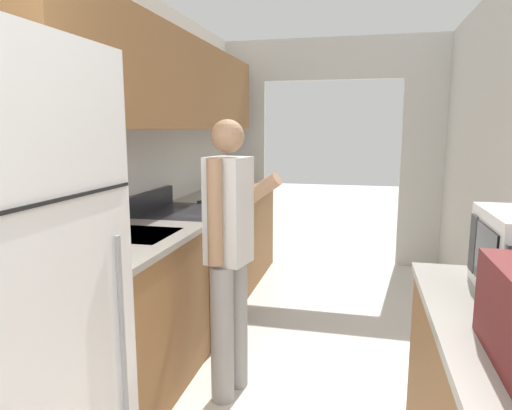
{
  "coord_description": "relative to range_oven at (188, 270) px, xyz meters",
  "views": [
    {
      "loc": [
        0.36,
        -0.56,
        1.52
      ],
      "look_at": [
        -0.3,
        2.26,
        1.04
      ],
      "focal_mm": 32.0,
      "sensor_mm": 36.0,
      "label": 1
    }
  ],
  "objects": [
    {
      "name": "person",
      "position": [
        0.55,
        -0.77,
        0.37
      ],
      "size": [
        0.51,
        0.42,
        1.57
      ],
      "rotation": [
        0.0,
        0.0,
        1.36
      ],
      "color": "#9E9E9E",
      "rests_on": "ground_plane"
    },
    {
      "name": "counter_left",
      "position": [
        -0.01,
        0.25,
        -0.0
      ],
      "size": [
        0.62,
        3.35,
        0.92
      ],
      "color": "brown",
      "rests_on": "ground_plane"
    },
    {
      "name": "knife",
      "position": [
        -0.01,
        0.45,
        0.46
      ],
      "size": [
        0.15,
        0.29,
        0.02
      ],
      "rotation": [
        0.0,
        0.0,
        -0.7
      ],
      "color": "#B7B7BC",
      "rests_on": "counter_left"
    },
    {
      "name": "wall_far_with_doorway",
      "position": [
        0.9,
        2.09,
        0.96
      ],
      "size": [
        2.82,
        0.06,
        2.5
      ],
      "color": "silver",
      "rests_on": "ground_plane"
    },
    {
      "name": "wall_left",
      "position": [
        -0.26,
        -0.43,
        1.04
      ],
      "size": [
        0.38,
        7.03,
        2.5
      ],
      "color": "silver",
      "rests_on": "ground_plane"
    },
    {
      "name": "range_oven",
      "position": [
        0.0,
        0.0,
        0.0
      ],
      "size": [
        0.66,
        0.72,
        1.06
      ],
      "color": "black",
      "rests_on": "ground_plane"
    }
  ]
}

